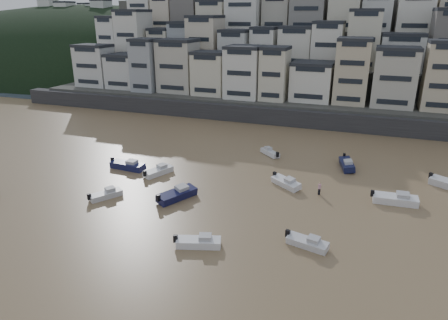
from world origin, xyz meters
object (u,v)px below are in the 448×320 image
at_px(boat_d, 395,198).
at_px(boat_i, 347,163).
at_px(boat_k, 128,164).
at_px(person_pink, 319,188).
at_px(boat_c, 177,193).
at_px(boat_f, 158,170).
at_px(boat_e, 286,182).
at_px(boat_h, 270,152).
at_px(boat_j, 106,194).
at_px(boat_a, 199,241).
at_px(boat_b, 307,242).

height_order(boat_d, boat_i, boat_d).
bearing_deg(boat_k, boat_i, 24.51).
bearing_deg(boat_i, person_pink, -27.14).
height_order(boat_c, boat_f, boat_c).
xyz_separation_m(boat_e, boat_h, (-5.16, 11.80, -0.08)).
relative_size(boat_e, boat_f, 0.99).
distance_m(boat_d, boat_j, 36.67).
bearing_deg(boat_j, boat_f, 17.06).
xyz_separation_m(boat_c, boat_j, (-8.76, -2.84, -0.20)).
relative_size(boat_k, person_pink, 3.47).
distance_m(boat_a, boat_f, 20.60).
bearing_deg(boat_j, boat_h, -2.39).
height_order(boat_h, boat_k, boat_k).
distance_m(boat_f, boat_i, 28.67).
xyz_separation_m(boat_h, boat_k, (-18.90, -13.62, 0.21)).
bearing_deg(boat_d, boat_k, 178.45).
xyz_separation_m(boat_b, boat_k, (-29.23, 12.37, 0.19)).
xyz_separation_m(boat_b, boat_c, (-17.46, 5.48, 0.18)).
distance_m(boat_h, boat_i, 12.61).
relative_size(boat_f, boat_i, 0.90).
relative_size(boat_d, boat_f, 1.14).
xyz_separation_m(boat_c, boat_k, (-11.77, 6.89, 0.01)).
bearing_deg(boat_f, boat_j, -172.38).
bearing_deg(boat_h, boat_f, 88.47).
xyz_separation_m(boat_i, person_pink, (-2.71, -11.12, 0.10)).
xyz_separation_m(boat_d, person_pink, (-9.28, -0.53, 0.08)).
bearing_deg(boat_i, boat_a, -37.69).
distance_m(boat_d, boat_e, 13.91).
distance_m(boat_b, boat_k, 31.74).
bearing_deg(boat_e, boat_i, 89.73).
xyz_separation_m(boat_c, boat_f, (-6.29, 6.54, -0.12)).
relative_size(boat_b, boat_h, 1.04).
xyz_separation_m(boat_a, boat_b, (10.44, 3.70, -0.04)).
distance_m(boat_f, boat_h, 19.37).
distance_m(boat_a, boat_h, 29.70).
bearing_deg(boat_j, boat_k, 49.04).
height_order(boat_a, boat_i, boat_i).
height_order(boat_b, boat_j, boat_b).
height_order(boat_d, boat_h, boat_d).
xyz_separation_m(boat_a, boat_h, (0.11, 29.70, -0.07)).
height_order(boat_b, boat_f, boat_f).
bearing_deg(boat_k, boat_f, 0.06).
bearing_deg(boat_f, boat_h, -21.44).
height_order(boat_f, boat_k, boat_k).
relative_size(boat_a, boat_d, 0.85).
bearing_deg(boat_d, boat_a, -141.33).
relative_size(boat_b, boat_d, 0.80).
bearing_deg(boat_a, boat_c, 109.63).
relative_size(boat_a, boat_i, 0.88).
height_order(boat_b, person_pink, person_pink).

